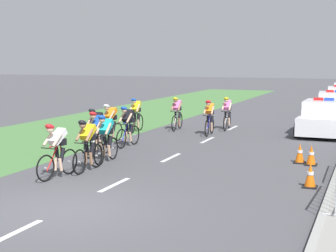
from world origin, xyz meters
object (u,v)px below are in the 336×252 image
cyclist_sixth (128,126)px  cyclist_ninth (177,113)px  cyclist_eleventh (227,113)px  cyclist_lead (57,150)px  cyclist_fourth (97,133)px  police_car_second (334,107)px  cyclist_tenth (209,117)px  police_car_nearest (323,119)px  cyclist_second (87,144)px  traffic_cone_mid (300,153)px  cyclist_third (106,138)px  traffic_cone_near (310,175)px  traffic_cone_far (311,155)px  cyclist_fifth (96,129)px  cyclist_eighth (136,114)px  cyclist_seventh (110,123)px

cyclist_sixth → cyclist_ninth: bearing=88.9°
cyclist_sixth → cyclist_eleventh: bearing=69.4°
cyclist_lead → cyclist_fourth: size_ratio=1.00×
cyclist_lead → police_car_second: police_car_second is taller
cyclist_tenth → police_car_nearest: 4.95m
cyclist_second → police_car_nearest: (5.64, 10.22, -0.11)m
cyclist_sixth → cyclist_eleventh: same height
cyclist_sixth → police_car_nearest: bearing=42.8°
cyclist_tenth → cyclist_eleventh: size_ratio=1.00×
traffic_cone_mid → cyclist_sixth: bearing=173.1°
cyclist_lead → cyclist_third: 2.40m
cyclist_third → cyclist_fourth: (-0.77, 0.84, 0.00)m
cyclist_eleventh → traffic_cone_near: (4.82, -9.67, -0.48)m
police_car_second → cyclist_fourth: bearing=-115.1°
traffic_cone_mid → traffic_cone_far: 0.42m
cyclist_second → cyclist_tenth: bearing=81.9°
traffic_cone_mid → cyclist_fifth: bearing=-176.6°
cyclist_ninth → cyclist_third: bearing=-85.7°
cyclist_ninth → traffic_cone_far: cyclist_ninth is taller
police_car_second → traffic_cone_far: 12.88m
traffic_cone_far → cyclist_tenth: bearing=134.5°
cyclist_eighth → cyclist_eleventh: bearing=31.4°
cyclist_fourth → traffic_cone_far: cyclist_fourth is taller
traffic_cone_far → cyclist_second: bearing=-151.1°
police_car_nearest → police_car_second: 5.93m
cyclist_sixth → traffic_cone_mid: (6.36, -0.77, -0.48)m
cyclist_lead → cyclist_ninth: size_ratio=1.00×
cyclist_third → cyclist_fifth: 2.18m
cyclist_eleventh → cyclist_seventh: bearing=-121.3°
cyclist_eleventh → traffic_cone_far: 8.19m
cyclist_eighth → cyclist_eleventh: 4.21m
cyclist_seventh → cyclist_second: bearing=-69.3°
cyclist_lead → cyclist_eleventh: bearing=81.2°
cyclist_second → cyclist_fourth: (-0.90, 2.17, 0.00)m
cyclist_third → police_car_nearest: police_car_nearest is taller
cyclist_fourth → cyclist_ninth: same height
police_car_second → traffic_cone_far: bearing=-88.7°
cyclist_fifth → cyclist_seventh: same height
cyclist_lead → traffic_cone_mid: cyclist_lead is taller
cyclist_eleventh → traffic_cone_mid: (4.16, -6.61, -0.48)m
cyclist_second → traffic_cone_near: 6.25m
cyclist_fifth → traffic_cone_far: (7.38, 0.22, -0.48)m
police_car_nearest → cyclist_eleventh: bearing=-178.2°
traffic_cone_near → cyclist_lead: bearing=-167.3°
cyclist_fifth → traffic_cone_far: bearing=1.7°
cyclist_second → traffic_cone_far: 6.79m
cyclist_sixth → traffic_cone_mid: cyclist_sixth is taller
traffic_cone_near → traffic_cone_mid: same height
cyclist_fourth → cyclist_sixth: (0.10, 2.08, 0.00)m
cyclist_second → cyclist_fourth: bearing=112.6°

